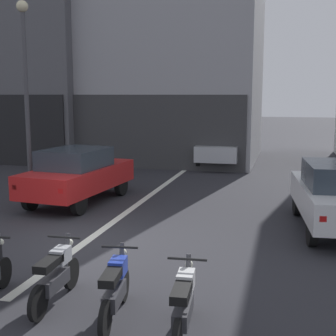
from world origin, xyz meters
name	(u,v)px	position (x,y,z in m)	size (l,w,h in m)	color
ground_plane	(85,242)	(0.00, 0.00, 0.00)	(120.00, 120.00, 0.00)	#2B2B30
lane_centre_line	(159,189)	(0.00, 6.00, 0.00)	(0.20, 18.00, 0.01)	silver
building_mid_block	(165,0)	(-1.86, 13.78, 7.76)	(9.24, 7.46, 15.56)	#9E9EA3
car_red_crossing_near	(78,174)	(-1.79, 3.44, 0.89)	(2.14, 4.25, 1.64)	black
car_silver_down_street	(221,147)	(1.33, 11.66, 0.89)	(1.85, 4.14, 1.64)	black
street_lamp	(26,77)	(-3.80, 4.14, 3.74)	(0.36, 0.36, 6.05)	#47474C
motorcycle_silver_row_left_mid	(56,275)	(0.83, -2.84, 0.46)	(0.55, 1.67, 0.98)	black
motorcycle_blue_row_centre	(115,288)	(1.89, -3.06, 0.46)	(0.55, 1.66, 0.98)	black
motorcycle_white_row_right_mid	(184,303)	(2.96, -3.31, 0.46)	(0.55, 1.67, 0.98)	black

